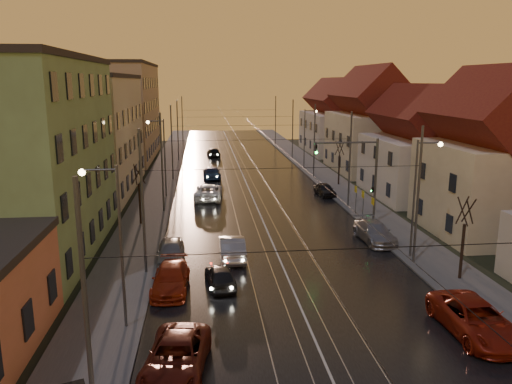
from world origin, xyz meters
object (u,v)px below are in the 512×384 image
object	(u,v)px
traffic_light_mast	(364,171)
driving_car_2	(208,192)
driving_car_1	(232,247)
driving_car_4	(214,152)
street_lamp_1	(419,187)
driving_car_0	(220,276)
parked_right_2	(325,190)
parked_right_0	(475,319)
street_lamp_0	(114,232)
parked_left_1	(176,357)
parked_right_1	(374,232)
street_lamp_3	(307,132)
parked_left_2	(171,279)
street_lamp_2	(161,150)
parked_left_3	(171,252)
driving_car_3	(212,173)

from	to	relation	value
traffic_light_mast	driving_car_2	world-z (taller)	traffic_light_mast
driving_car_1	driving_car_4	world-z (taller)	driving_car_1
driving_car_1	driving_car_4	bearing A→B (deg)	-89.91
street_lamp_1	driving_car_2	world-z (taller)	street_lamp_1
driving_car_0	parked_right_2	xyz separation A→B (m)	(11.70, 22.47, -0.00)
traffic_light_mast	parked_right_0	xyz separation A→B (m)	(-0.39, -18.30, -3.81)
street_lamp_0	parked_left_1	distance (m)	6.51
parked_right_0	driving_car_2	bearing A→B (deg)	111.81
driving_car_1	parked_right_1	size ratio (longest dim) A/B	0.93
driving_car_1	driving_car_2	xyz separation A→B (m)	(-1.36, 17.41, 0.02)
street_lamp_1	parked_right_2	world-z (taller)	street_lamp_1
street_lamp_0	driving_car_0	xyz separation A→B (m)	(5.01, 4.60, -4.24)
street_lamp_0	driving_car_4	xyz separation A→B (m)	(5.79, 55.56, -4.14)
street_lamp_3	parked_left_2	bearing A→B (deg)	-112.01
driving_car_1	parked_right_1	xyz separation A→B (m)	(10.74, 2.50, -0.04)
driving_car_1	driving_car_0	bearing A→B (deg)	78.20
street_lamp_3	parked_left_2	world-z (taller)	street_lamp_3
street_lamp_2	street_lamp_3	size ratio (longest dim) A/B	1.00
parked_left_1	traffic_light_mast	bearing A→B (deg)	62.33
parked_right_0	parked_left_3	bearing A→B (deg)	142.05
parked_left_3	parked_right_2	xyz separation A→B (m)	(14.77, 18.21, -0.11)
street_lamp_3	parked_right_2	world-z (taller)	street_lamp_3
parked_left_3	parked_left_1	bearing A→B (deg)	-87.27
driving_car_0	parked_right_1	xyz separation A→B (m)	(11.70, 7.16, 0.09)
street_lamp_2	driving_car_2	distance (m)	6.31
street_lamp_2	driving_car_1	distance (m)	20.10
street_lamp_2	parked_right_0	bearing A→B (deg)	-61.13
driving_car_4	street_lamp_1	bearing A→B (deg)	97.47
street_lamp_3	driving_car_4	world-z (taller)	street_lamp_3
parked_left_3	parked_right_2	distance (m)	23.44
parked_left_2	street_lamp_3	bearing A→B (deg)	70.34
street_lamp_1	parked_left_1	distance (m)	19.93
driving_car_0	driving_car_2	bearing A→B (deg)	-95.58
driving_car_0	parked_right_1	world-z (taller)	parked_right_1
street_lamp_1	street_lamp_2	size ratio (longest dim) A/B	1.00
street_lamp_2	driving_car_1	size ratio (longest dim) A/B	1.70
driving_car_3	parked_left_2	xyz separation A→B (m)	(-2.97, -33.33, -0.04)
parked_left_2	parked_right_2	world-z (taller)	parked_left_2
parked_left_1	parked_right_0	size ratio (longest dim) A/B	0.91
driving_car_0	parked_right_0	xyz separation A→B (m)	(11.70, -6.90, 0.14)
parked_left_1	street_lamp_2	bearing A→B (deg)	102.78
street_lamp_3	street_lamp_1	bearing A→B (deg)	-90.00
street_lamp_0	driving_car_0	distance (m)	8.01
parked_left_1	driving_car_2	bearing A→B (deg)	94.43
driving_car_4	driving_car_1	bearing A→B (deg)	83.05
traffic_light_mast	parked_right_1	size ratio (longest dim) A/B	1.43
driving_car_1	parked_right_2	world-z (taller)	driving_car_1
driving_car_0	driving_car_3	world-z (taller)	driving_car_3
driving_car_2	parked_left_3	bearing A→B (deg)	85.64
street_lamp_3	parked_right_0	distance (m)	46.51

